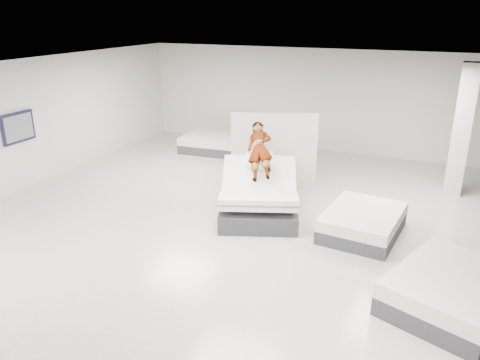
{
  "coord_description": "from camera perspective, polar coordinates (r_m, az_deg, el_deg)",
  "views": [
    {
      "loc": [
        3.55,
        -7.53,
        4.32
      ],
      "look_at": [
        -0.11,
        0.77,
        1.0
      ],
      "focal_mm": 35.0,
      "sensor_mm": 36.0,
      "label": 1
    }
  ],
  "objects": [
    {
      "name": "hero_bed",
      "position": [
        10.32,
        2.31,
        -2.23
      ],
      "size": [
        2.3,
        2.61,
        1.27
      ],
      "color": "#39393E",
      "rests_on": "floor"
    },
    {
      "name": "flat_bed_left_far",
      "position": [
        15.12,
        -3.27,
        4.49
      ],
      "size": [
        1.99,
        1.55,
        0.52
      ],
      "color": "#39393E",
      "rests_on": "floor"
    },
    {
      "name": "room",
      "position": [
        8.76,
        -1.37,
        2.01
      ],
      "size": [
        14.0,
        14.04,
        3.2
      ],
      "color": "beige",
      "rests_on": "ground"
    },
    {
      "name": "divider_panel",
      "position": [
        11.75,
        4.15,
        3.5
      ],
      "size": [
        2.01,
        0.92,
        1.95
      ],
      "primitive_type": "cube",
      "rotation": [
        0.0,
        0.0,
        0.4
      ],
      "color": "silver",
      "rests_on": "floor"
    },
    {
      "name": "flat_bed_right_near",
      "position": [
        7.99,
        24.37,
        -12.26
      ],
      "size": [
        2.16,
        2.46,
        0.56
      ],
      "color": "#39393E",
      "rests_on": "floor"
    },
    {
      "name": "person",
      "position": [
        10.33,
        2.4,
        2.77
      ],
      "size": [
        0.98,
        1.39,
        1.41
      ],
      "primitive_type": "imported",
      "rotation": [
        0.71,
        0.0,
        0.36
      ],
      "color": "slate",
      "rests_on": "hero_bed"
    },
    {
      "name": "flat_bed_right_far",
      "position": [
        9.83,
        14.73,
        -5.03
      ],
      "size": [
        1.56,
        1.97,
        0.51
      ],
      "color": "#39393E",
      "rests_on": "floor"
    },
    {
      "name": "remote",
      "position": [
        10.04,
        3.61,
        1.26
      ],
      "size": [
        0.1,
        0.15,
        0.08
      ],
      "primitive_type": "cube",
      "rotation": [
        0.35,
        0.0,
        0.36
      ],
      "color": "black",
      "rests_on": "person"
    },
    {
      "name": "column",
      "position": [
        12.34,
        25.38,
        5.43
      ],
      "size": [
        0.4,
        0.4,
        3.2
      ],
      "primitive_type": "cube",
      "color": "silver",
      "rests_on": "floor"
    },
    {
      "name": "wall_poster",
      "position": [
        12.73,
        -25.43,
        5.81
      ],
      "size": [
        0.06,
        0.95,
        0.75
      ],
      "color": "black",
      "rests_on": "wall_left"
    }
  ]
}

